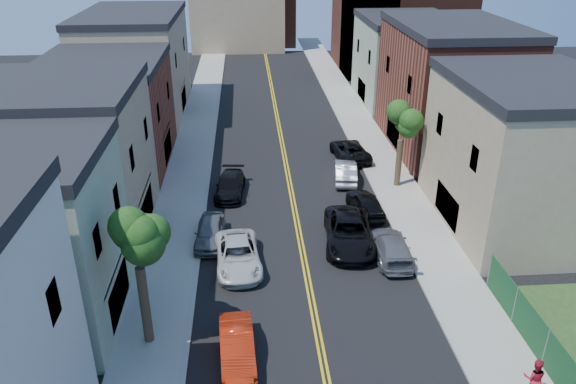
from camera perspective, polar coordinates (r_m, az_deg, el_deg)
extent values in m
cube|color=gray|center=(50.24, -9.69, 4.87)|extent=(3.20, 100.00, 0.15)
cube|color=gray|center=(51.18, 8.27, 5.37)|extent=(3.20, 100.00, 0.15)
cube|color=gray|center=(50.10, -7.70, 4.95)|extent=(0.30, 100.00, 0.15)
cube|color=gray|center=(50.84, 6.33, 5.34)|extent=(0.30, 100.00, 0.15)
cube|color=gray|center=(28.63, -26.42, -5.04)|extent=(9.00, 8.00, 8.50)
cube|color=#998466|center=(36.13, -21.75, 2.53)|extent=(9.00, 10.00, 9.00)
cube|color=brown|center=(46.26, -18.04, 7.31)|extent=(9.00, 12.00, 8.00)
cube|color=#998466|center=(59.30, -15.28, 12.26)|extent=(9.00, 16.00, 9.50)
cube|color=#998466|center=(37.57, 22.94, 3.17)|extent=(9.00, 12.00, 9.00)
cube|color=brown|center=(49.58, 16.12, 9.95)|extent=(9.00, 14.00, 10.00)
cube|color=gray|center=(62.69, 11.80, 12.84)|extent=(9.00, 12.00, 8.50)
cube|color=#4C2319|center=(78.46, 11.33, 16.68)|extent=(16.00, 14.00, 12.00)
cube|color=#998466|center=(89.60, -5.21, 18.11)|extent=(14.00, 8.00, 12.00)
cube|color=brown|center=(93.74, -2.60, 17.89)|extent=(10.00, 8.00, 10.00)
cube|color=#143F1E|center=(26.36, 26.36, -16.27)|extent=(0.04, 15.00, 1.90)
cylinder|color=#362C1B|center=(26.39, -14.43, -11.11)|extent=(0.44, 0.44, 3.96)
sphere|color=#193C10|center=(24.12, -15.54, -2.83)|extent=(5.20, 5.20, 5.20)
sphere|color=#193C10|center=(23.22, -14.74, -1.00)|extent=(3.90, 3.90, 3.90)
sphere|color=#193C10|center=(24.92, -16.37, -3.34)|extent=(3.64, 3.64, 3.64)
cylinder|color=#362C1B|center=(41.49, 11.25, 2.94)|extent=(0.44, 0.44, 3.52)
sphere|color=#193C10|center=(40.23, 11.70, 7.86)|extent=(4.40, 4.40, 4.40)
sphere|color=#193C10|center=(39.80, 12.56, 8.92)|extent=(3.30, 3.30, 3.30)
sphere|color=#193C10|center=(40.65, 10.89, 7.47)|extent=(3.08, 3.08, 3.08)
imported|color=red|center=(25.74, -5.23, -15.42)|extent=(1.74, 4.35, 1.40)
imported|color=silver|center=(31.78, -5.14, -6.46)|extent=(2.87, 5.50, 1.48)
imported|color=#575A5E|center=(34.26, -7.97, -4.06)|extent=(1.93, 4.41, 1.48)
imported|color=black|center=(40.20, -5.94, 0.66)|extent=(2.38, 4.93, 1.38)
imported|color=slate|center=(33.01, 10.52, -5.55)|extent=(2.12, 4.96, 1.42)
imported|color=black|center=(37.63, 7.91, -1.15)|extent=(2.20, 4.63, 1.53)
imported|color=#A8AAB0|center=(42.40, 5.92, 2.10)|extent=(2.16, 4.66, 1.48)
imported|color=black|center=(46.52, 6.35, 4.26)|extent=(3.05, 5.59, 1.49)
imported|color=black|center=(33.87, 6.25, -4.11)|extent=(3.45, 6.40, 1.71)
imported|color=#A8192B|center=(25.74, 23.88, -16.99)|extent=(1.06, 0.95, 1.79)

